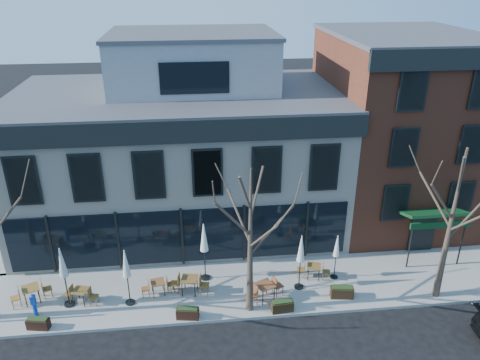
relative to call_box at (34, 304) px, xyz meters
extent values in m
plane|color=black|center=(6.61, 3.33, -0.81)|extent=(120.00, 120.00, 0.00)
cube|color=gray|center=(9.86, 1.18, -0.73)|extent=(33.50, 4.70, 0.15)
cube|color=gray|center=(-4.64, 9.33, -0.73)|extent=(4.50, 12.00, 0.15)
cube|color=silver|center=(6.61, 8.33, 3.19)|extent=(18.00, 10.00, 8.00)
cube|color=#47474C|center=(6.61, 8.33, 7.24)|extent=(18.30, 10.30, 0.30)
cube|color=black|center=(6.61, 3.21, 6.74)|extent=(18.30, 0.25, 1.10)
cube|color=black|center=(-2.51, 8.33, 6.74)|extent=(0.25, 10.30, 1.10)
cube|color=black|center=(6.61, 3.27, 1.09)|extent=(17.20, 0.12, 3.00)
cube|color=black|center=(-2.45, 7.33, 1.09)|extent=(0.12, 7.50, 3.00)
cube|color=gray|center=(7.61, 9.33, 8.79)|extent=(9.00, 6.50, 3.00)
cube|color=brown|center=(19.61, 8.33, 4.69)|extent=(8.00, 10.00, 11.00)
cube|color=#47474C|center=(19.61, 8.33, 10.24)|extent=(8.20, 10.20, 0.25)
cube|color=black|center=(19.61, 3.21, 9.79)|extent=(8.20, 0.25, 1.00)
cube|color=#0C3517|center=(19.61, 2.48, 2.09)|extent=(3.20, 1.66, 0.67)
cube|color=black|center=(19.61, 3.28, 0.44)|extent=(1.40, 0.10, 2.50)
cone|color=#382B21|center=(9.61, -0.57, 2.86)|extent=(0.34, 0.34, 7.04)
cylinder|color=#382B21|center=(10.56, -0.40, 3.37)|extent=(2.00, 0.46, 2.21)
cylinder|color=#382B21|center=(9.21, 0.29, 3.78)|extent=(0.93, 1.84, 1.91)
cylinder|color=#382B21|center=(8.86, -0.84, 4.24)|extent=(1.61, 0.68, 1.97)
cylinder|color=#382B21|center=(10.01, -1.43, 3.70)|extent=(0.93, 1.83, 2.03)
cone|color=#382B21|center=(18.61, -0.57, 3.08)|extent=(0.34, 0.34, 7.48)
cylinder|color=#382B21|center=(19.62, -0.39, 3.62)|extent=(2.12, 0.48, 2.35)
cylinder|color=#382B21|center=(18.18, 0.34, 4.06)|extent=(0.98, 1.94, 2.03)
cylinder|color=#382B21|center=(17.81, -0.86, 4.54)|extent=(1.71, 0.71, 2.09)
cylinder|color=#382B21|center=(19.03, -1.48, 3.97)|extent=(0.98, 1.94, 2.16)
cylinder|color=#0D3CB4|center=(0.00, 0.00, -0.33)|extent=(0.19, 0.19, 0.66)
cube|color=#0D3CB4|center=(0.00, 0.00, 0.24)|extent=(0.22, 0.18, 0.47)
cone|color=#0D3CB4|center=(0.00, 0.00, 0.53)|extent=(0.25, 0.25, 0.11)
cube|color=brown|center=(-0.44, 1.07, 0.11)|extent=(0.97, 0.97, 0.04)
cylinder|color=black|center=(-0.59, 0.68, -0.28)|extent=(0.04, 0.04, 0.76)
cylinder|color=black|center=(-0.05, 0.91, -0.28)|extent=(0.04, 0.04, 0.76)
cylinder|color=black|center=(-0.83, 1.22, -0.28)|extent=(0.04, 0.04, 0.76)
cylinder|color=black|center=(-0.29, 1.45, -0.28)|extent=(0.04, 0.04, 0.76)
cube|color=brown|center=(1.86, 0.73, 0.05)|extent=(0.84, 0.84, 0.04)
cylinder|color=black|center=(1.53, 0.55, -0.31)|extent=(0.04, 0.04, 0.69)
cylinder|color=black|center=(2.05, 0.40, -0.31)|extent=(0.04, 0.04, 0.69)
cylinder|color=black|center=(1.68, 1.07, -0.31)|extent=(0.04, 0.04, 0.69)
cylinder|color=black|center=(2.20, 0.91, -0.31)|extent=(0.04, 0.04, 0.69)
cube|color=brown|center=(5.40, 1.00, 0.02)|extent=(0.76, 0.76, 0.04)
cylinder|color=black|center=(5.19, 0.70, -0.32)|extent=(0.04, 0.04, 0.67)
cylinder|color=black|center=(5.70, 0.80, -0.32)|extent=(0.04, 0.04, 0.67)
cylinder|color=black|center=(5.09, 1.21, -0.32)|extent=(0.04, 0.04, 0.67)
cylinder|color=black|center=(5.60, 1.31, -0.32)|extent=(0.04, 0.04, 0.67)
cube|color=brown|center=(6.90, 0.92, 0.14)|extent=(0.91, 0.91, 0.04)
cylinder|color=black|center=(6.54, 0.68, -0.26)|extent=(0.04, 0.04, 0.79)
cylinder|color=black|center=(7.14, 0.55, -0.26)|extent=(0.04, 0.04, 0.79)
cylinder|color=black|center=(6.67, 1.28, -0.26)|extent=(0.04, 0.04, 0.79)
cylinder|color=black|center=(7.27, 1.15, -0.26)|extent=(0.04, 0.04, 0.79)
cube|color=brown|center=(10.41, 0.02, 0.16)|extent=(1.03, 1.03, 0.04)
cylinder|color=black|center=(10.25, -0.39, -0.25)|extent=(0.04, 0.04, 0.81)
cylinder|color=black|center=(10.82, -0.14, -0.25)|extent=(0.04, 0.04, 0.81)
cylinder|color=black|center=(9.99, 0.19, -0.25)|extent=(0.04, 0.04, 0.81)
cylinder|color=black|center=(10.57, 0.44, -0.25)|extent=(0.04, 0.04, 0.81)
cube|color=brown|center=(13.12, 1.41, 0.04)|extent=(0.83, 0.83, 0.04)
cylinder|color=black|center=(12.79, 1.23, -0.31)|extent=(0.04, 0.04, 0.69)
cylinder|color=black|center=(13.31, 1.08, -0.31)|extent=(0.04, 0.04, 0.69)
cylinder|color=black|center=(12.93, 1.75, -0.31)|extent=(0.04, 0.04, 0.69)
cylinder|color=black|center=(13.45, 1.60, -0.31)|extent=(0.04, 0.04, 0.69)
cylinder|color=black|center=(1.31, 0.64, -0.62)|extent=(0.50, 0.50, 0.07)
cylinder|color=black|center=(1.31, 0.64, 0.58)|extent=(0.06, 0.06, 2.48)
cone|color=beige|center=(1.31, 0.64, 1.71)|extent=(0.41, 0.41, 1.46)
cylinder|color=black|center=(4.11, 0.45, -0.62)|extent=(0.47, 0.47, 0.06)
cylinder|color=black|center=(4.11, 0.45, 0.51)|extent=(0.05, 0.05, 2.33)
cone|color=silver|center=(4.11, 0.45, 1.57)|extent=(0.38, 0.38, 1.38)
cylinder|color=black|center=(7.69, 1.99, -0.62)|extent=(0.50, 0.50, 0.07)
cylinder|color=black|center=(7.69, 1.99, 0.60)|extent=(0.06, 0.06, 2.51)
cone|color=silver|center=(7.69, 1.99, 1.74)|extent=(0.41, 0.41, 1.48)
cylinder|color=black|center=(12.22, 0.74, -0.62)|extent=(0.47, 0.47, 0.06)
cylinder|color=black|center=(12.22, 0.74, 0.52)|extent=(0.05, 0.05, 2.35)
cone|color=silver|center=(12.22, 0.74, 1.59)|extent=(0.39, 0.39, 1.39)
cylinder|color=black|center=(14.17, 1.32, -0.63)|extent=(0.40, 0.40, 0.05)
cylinder|color=black|center=(14.17, 1.32, 0.33)|extent=(0.05, 0.05, 1.98)
cone|color=beige|center=(14.17, 1.32, 1.24)|extent=(0.32, 0.32, 1.17)
cube|color=black|center=(0.33, -0.81, -0.42)|extent=(1.01, 0.55, 0.48)
cube|color=#1E3314|center=(0.33, -0.81, -0.16)|extent=(0.90, 0.46, 0.08)
cube|color=black|center=(6.78, -0.87, -0.41)|extent=(1.05, 0.55, 0.50)
cube|color=#1E3314|center=(6.78, -0.87, -0.14)|extent=(0.94, 0.46, 0.08)
cube|color=#322210|center=(11.07, -0.87, -0.41)|extent=(1.03, 0.49, 0.50)
cube|color=#1E3314|center=(11.07, -0.87, -0.14)|extent=(0.92, 0.40, 0.08)
cube|color=black|center=(14.08, -0.22, -0.39)|extent=(1.12, 0.58, 0.53)
cube|color=#1E3314|center=(14.08, -0.22, -0.10)|extent=(1.00, 0.48, 0.09)
camera|label=1|loc=(7.28, -17.51, 13.68)|focal=35.00mm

